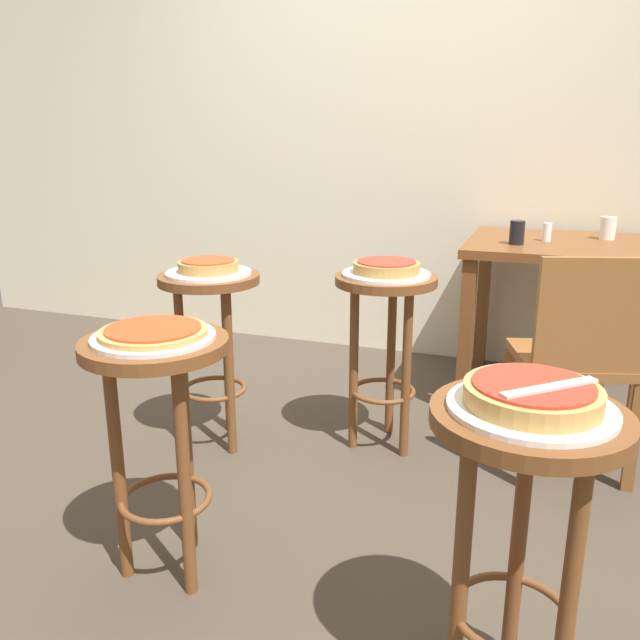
# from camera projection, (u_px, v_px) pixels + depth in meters

# --- Properties ---
(ground_plane) EXTENTS (6.00, 6.00, 0.00)m
(ground_plane) POSITION_uv_depth(u_px,v_px,m) (294.00, 480.00, 2.41)
(ground_plane) COLOR #42382D
(back_wall) EXTENTS (6.00, 0.10, 3.00)m
(back_wall) POSITION_uv_depth(u_px,v_px,m) (406.00, 84.00, 3.48)
(back_wall) COLOR beige
(back_wall) RESTS_ON ground_plane
(stool_foreground) EXTENTS (0.40, 0.40, 0.71)m
(stool_foreground) POSITION_uv_depth(u_px,v_px,m) (523.00, 494.00, 1.32)
(stool_foreground) COLOR brown
(stool_foreground) RESTS_ON ground_plane
(serving_plate_foreground) EXTENTS (0.33, 0.33, 0.01)m
(serving_plate_foreground) POSITION_uv_depth(u_px,v_px,m) (531.00, 408.00, 1.27)
(serving_plate_foreground) COLOR silver
(serving_plate_foreground) RESTS_ON stool_foreground
(pizza_foreground) EXTENTS (0.27, 0.27, 0.05)m
(pizza_foreground) POSITION_uv_depth(u_px,v_px,m) (532.00, 394.00, 1.26)
(pizza_foreground) COLOR tan
(pizza_foreground) RESTS_ON serving_plate_foreground
(stool_middle) EXTENTS (0.40, 0.40, 0.71)m
(stool_middle) POSITION_uv_depth(u_px,v_px,m) (159.00, 403.00, 1.77)
(stool_middle) COLOR brown
(stool_middle) RESTS_ON ground_plane
(serving_plate_middle) EXTENTS (0.33, 0.33, 0.01)m
(serving_plate_middle) POSITION_uv_depth(u_px,v_px,m) (154.00, 337.00, 1.71)
(serving_plate_middle) COLOR silver
(serving_plate_middle) RESTS_ON stool_middle
(pizza_middle) EXTENTS (0.29, 0.29, 0.02)m
(pizza_middle) POSITION_uv_depth(u_px,v_px,m) (153.00, 331.00, 1.71)
(pizza_middle) COLOR tan
(pizza_middle) RESTS_ON serving_plate_middle
(stool_leftside) EXTENTS (0.40, 0.40, 0.71)m
(stool_leftside) POSITION_uv_depth(u_px,v_px,m) (211.00, 320.00, 2.56)
(stool_leftside) COLOR brown
(stool_leftside) RESTS_ON ground_plane
(serving_plate_leftside) EXTENTS (0.33, 0.33, 0.01)m
(serving_plate_leftside) POSITION_uv_depth(u_px,v_px,m) (209.00, 273.00, 2.51)
(serving_plate_leftside) COLOR silver
(serving_plate_leftside) RESTS_ON stool_leftside
(pizza_leftside) EXTENTS (0.23, 0.23, 0.05)m
(pizza_leftside) POSITION_uv_depth(u_px,v_px,m) (208.00, 266.00, 2.50)
(pizza_leftside) COLOR #B78442
(pizza_leftside) RESTS_ON serving_plate_leftside
(stool_rear) EXTENTS (0.40, 0.40, 0.71)m
(stool_rear) POSITION_uv_depth(u_px,v_px,m) (385.00, 322.00, 2.54)
(stool_rear) COLOR brown
(stool_rear) RESTS_ON ground_plane
(serving_plate_rear) EXTENTS (0.34, 0.34, 0.01)m
(serving_plate_rear) POSITION_uv_depth(u_px,v_px,m) (386.00, 274.00, 2.49)
(serving_plate_rear) COLOR silver
(serving_plate_rear) RESTS_ON stool_rear
(pizza_rear) EXTENTS (0.26, 0.26, 0.05)m
(pizza_rear) POSITION_uv_depth(u_px,v_px,m) (386.00, 267.00, 2.48)
(pizza_rear) COLOR #B78442
(pizza_rear) RESTS_ON serving_plate_rear
(dining_table) EXTENTS (0.82, 0.78, 0.77)m
(dining_table) POSITION_uv_depth(u_px,v_px,m) (557.00, 270.00, 3.00)
(dining_table) COLOR brown
(dining_table) RESTS_ON ground_plane
(cup_near_edge) EXTENTS (0.07, 0.07, 0.11)m
(cup_near_edge) POSITION_uv_depth(u_px,v_px,m) (517.00, 233.00, 2.87)
(cup_near_edge) COLOR black
(cup_near_edge) RESTS_ON dining_table
(cup_far_edge) EXTENTS (0.07, 0.07, 0.10)m
(cup_far_edge) POSITION_uv_depth(u_px,v_px,m) (608.00, 228.00, 3.01)
(cup_far_edge) COLOR silver
(cup_far_edge) RESTS_ON dining_table
(condiment_shaker) EXTENTS (0.04, 0.04, 0.08)m
(condiment_shaker) POSITION_uv_depth(u_px,v_px,m) (547.00, 232.00, 2.96)
(condiment_shaker) COLOR white
(condiment_shaker) RESTS_ON dining_table
(wooden_chair) EXTENTS (0.50, 0.50, 0.85)m
(wooden_chair) POSITION_uv_depth(u_px,v_px,m) (579.00, 356.00, 2.33)
(wooden_chair) COLOR brown
(wooden_chair) RESTS_ON ground_plane
(pizza_server_knife) EXTENTS (0.18, 0.17, 0.01)m
(pizza_server_knife) POSITION_uv_depth(u_px,v_px,m) (550.00, 387.00, 1.23)
(pizza_server_knife) COLOR silver
(pizza_server_knife) RESTS_ON pizza_foreground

